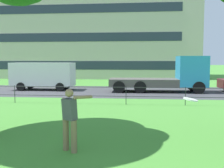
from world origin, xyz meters
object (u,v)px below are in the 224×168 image
object	(u,v)px
panel_van_right	(43,74)
flatbed_truck_left	(172,76)
frisbee	(191,99)
person_thrower	(70,118)
apartment_building_background	(84,16)

from	to	relation	value
panel_van_right	flatbed_truck_left	distance (m)	10.35
frisbee	person_thrower	bearing A→B (deg)	146.52
person_thrower	apartment_building_background	size ratio (longest dim) A/B	0.05
person_thrower	flatbed_truck_left	distance (m)	14.60
panel_van_right	frisbee	bearing A→B (deg)	-61.55
frisbee	flatbed_truck_left	world-z (taller)	flatbed_truck_left
flatbed_truck_left	apartment_building_background	distance (m)	23.84
person_thrower	panel_van_right	distance (m)	15.54
frisbee	panel_van_right	xyz separation A→B (m)	(-8.75, 16.14, -0.43)
person_thrower	flatbed_truck_left	world-z (taller)	flatbed_truck_left
person_thrower	flatbed_truck_left	xyz separation A→B (m)	(4.34, 13.93, 0.31)
person_thrower	apartment_building_background	bearing A→B (deg)	101.07
apartment_building_background	panel_van_right	bearing A→B (deg)	-88.32
apartment_building_background	flatbed_truck_left	bearing A→B (deg)	-60.96
panel_van_right	flatbed_truck_left	xyz separation A→B (m)	(10.34, -0.39, -0.05)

